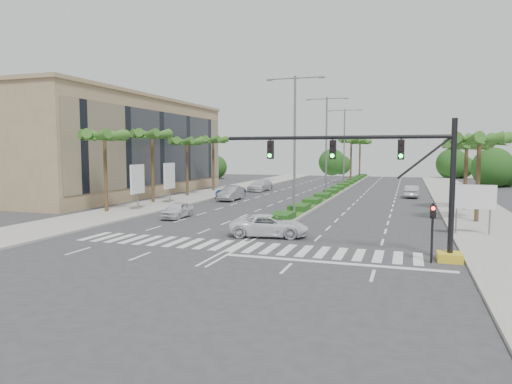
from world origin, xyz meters
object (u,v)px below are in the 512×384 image
car_parked_d (260,185)px  car_right (412,191)px  car_crossing (269,226)px  car_parked_b (231,194)px  car_parked_a (177,210)px  car_parked_c (231,191)px

car_parked_d → car_right: 20.46m
car_crossing → car_parked_b: bearing=17.9°
car_parked_d → car_right: bearing=-3.8°
car_right → car_parked_a: bearing=54.8°
car_parked_c → car_right: size_ratio=1.18×
car_crossing → car_right: size_ratio=1.14×
car_right → car_parked_d: bearing=-5.8°
car_parked_d → car_parked_b: bearing=-82.5°
car_parked_d → car_right: (20.24, -2.98, -0.06)m
car_parked_c → car_crossing: bearing=-65.3°
car_parked_d → car_parked_a: bearing=-82.3°
car_right → car_parked_c: bearing=21.1°
car_parked_b → car_crossing: (10.54, -19.79, -0.07)m
car_crossing → car_parked_a: bearing=50.3°
car_parked_b → car_right: (19.58, 9.93, -0.04)m
car_right → car_crossing: bearing=75.7°
car_parked_b → car_crossing: size_ratio=0.93×
car_crossing → car_right: (9.03, 29.72, 0.03)m
car_parked_a → car_right: bearing=48.6°
car_parked_a → car_right: 30.62m
car_parked_c → car_crossing: 25.62m
car_parked_b → car_parked_c: bearing=111.9°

